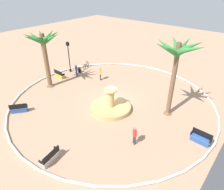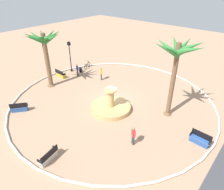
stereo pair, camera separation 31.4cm
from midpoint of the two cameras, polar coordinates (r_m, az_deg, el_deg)
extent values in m
plane|color=tan|center=(21.88, 0.58, -1.60)|extent=(80.00, 80.00, 0.00)
torus|color=silver|center=(21.83, 0.58, -1.38)|extent=(21.11, 21.11, 0.20)
cylinder|color=tan|center=(20.35, 0.01, -3.55)|extent=(4.01, 4.01, 0.45)
cylinder|color=#19567F|center=(20.37, 0.01, -3.64)|extent=(3.53, 3.53, 0.34)
cylinder|color=tan|center=(19.76, 0.01, -0.90)|extent=(0.72, 0.72, 1.75)
cylinder|color=#E0B370|center=(19.29, 0.01, 1.47)|extent=(1.28, 1.28, 0.12)
cylinder|color=brown|center=(24.70, -17.30, 9.03)|extent=(0.51, 0.51, 6.32)
cone|color=brown|center=(25.83, -16.33, 3.01)|extent=(0.97, 0.97, 0.50)
cone|color=#28702D|center=(23.57, -20.43, 14.49)|extent=(2.20, 0.85, 1.42)
cone|color=#28702D|center=(22.93, -18.87, 14.75)|extent=(1.93, 1.95, 1.14)
cone|color=#28702D|center=(22.97, -17.43, 14.94)|extent=(1.00, 2.24, 1.19)
cone|color=#28702D|center=(23.63, -16.12, 15.07)|extent=(1.75, 2.01, 1.51)
cone|color=#28702D|center=(24.17, -16.10, 15.53)|extent=(2.21, 1.14, 1.42)
cone|color=#28702D|center=(24.56, -16.75, 15.57)|extent=(2.19, 1.02, 1.48)
cone|color=#28702D|center=(24.82, -18.60, 15.44)|extent=(1.42, 2.16, 1.48)
cone|color=#28702D|center=(24.56, -19.93, 15.03)|extent=(1.09, 2.19, 1.51)
cone|color=#28702D|center=(24.10, -20.70, 14.94)|extent=(1.99, 1.86, 1.29)
cylinder|color=brown|center=(18.83, 17.06, 3.52)|extent=(0.41, 0.41, 6.98)
cone|color=brown|center=(20.43, 15.72, -4.62)|extent=(0.78, 0.78, 0.50)
cone|color=#337F38|center=(16.95, 16.86, 11.59)|extent=(2.24, 0.77, 1.50)
cone|color=#337F38|center=(16.87, 19.82, 11.28)|extent=(1.95, 1.99, 1.37)
cone|color=#337F38|center=(17.41, 21.71, 11.67)|extent=(0.62, 2.25, 1.28)
cone|color=#337F38|center=(18.14, 21.69, 12.47)|extent=(1.99, 1.98, 1.22)
cone|color=#337F38|center=(18.62, 20.05, 13.02)|extent=(2.26, 0.68, 1.32)
cone|color=#337F38|center=(18.67, 17.77, 13.46)|extent=(2.08, 1.85, 1.31)
cone|color=#337F38|center=(18.07, 15.62, 12.87)|extent=(0.71, 2.22, 1.51)
cone|color=#337F38|center=(17.38, 15.53, 12.29)|extent=(1.99, 1.91, 1.47)
cube|color=#335BA8|center=(21.94, -24.14, -3.10)|extent=(1.57, 1.37, 0.12)
cube|color=black|center=(21.61, -24.39, -2.74)|extent=(1.32, 1.04, 0.50)
cube|color=#2B4E8F|center=(22.07, -24.00, -3.66)|extent=(1.45, 1.26, 0.39)
cube|color=black|center=(22.06, -26.09, -2.97)|extent=(0.34, 0.41, 0.24)
cube|color=black|center=(21.70, -22.30, -2.61)|extent=(0.34, 0.41, 0.24)
cube|color=#335BA8|center=(17.89, 23.82, -11.24)|extent=(0.57, 1.62, 0.12)
cube|color=black|center=(17.86, 24.28, -10.15)|extent=(0.15, 1.60, 0.50)
cube|color=#2B4E8F|center=(18.05, 23.65, -11.85)|extent=(0.53, 1.49, 0.39)
cube|color=black|center=(17.68, 26.16, -11.82)|extent=(0.45, 0.10, 0.24)
cube|color=black|center=(17.95, 21.72, -9.96)|extent=(0.45, 0.10, 0.24)
cube|color=beige|center=(15.82, -16.92, -15.98)|extent=(1.67, 0.80, 0.12)
cube|color=black|center=(15.49, -16.52, -15.54)|extent=(1.59, 0.39, 0.50)
cube|color=#B6ADA0|center=(16.00, -16.78, -16.62)|extent=(1.53, 0.74, 0.39)
cube|color=black|center=(15.41, -19.02, -17.23)|extent=(0.17, 0.46, 0.24)
cube|color=black|center=(16.07, -15.09, -14.08)|extent=(0.17, 0.46, 0.24)
cube|color=gold|center=(27.75, -13.83, 5.77)|extent=(0.51, 1.60, 0.12)
cube|color=black|center=(27.53, -14.25, 6.19)|extent=(0.09, 1.60, 0.50)
cube|color=gold|center=(27.85, -13.77, 5.29)|extent=(0.47, 1.48, 0.39)
cube|color=black|center=(28.27, -14.77, 6.41)|extent=(0.45, 0.08, 0.24)
cube|color=black|center=(27.13, -12.92, 5.63)|extent=(0.45, 0.08, 0.24)
cylinder|color=black|center=(28.73, -11.24, 9.93)|extent=(0.12, 0.12, 3.69)
cylinder|color=black|center=(29.35, -10.91, 6.83)|extent=(0.28, 0.28, 0.30)
cube|color=black|center=(28.10, -11.67, 13.88)|extent=(0.32, 0.32, 0.44)
sphere|color=#F2EDCC|center=(28.10, -11.67, 13.88)|extent=(0.22, 0.22, 0.22)
cone|color=black|center=(28.03, -11.73, 14.43)|extent=(0.20, 0.20, 0.18)
cylinder|color=black|center=(28.72, -8.49, 6.96)|extent=(0.40, 0.40, 0.70)
torus|color=#4C4C51|center=(28.58, -8.55, 7.60)|extent=(0.46, 0.46, 0.06)
torus|color=black|center=(29.63, -7.08, 7.83)|extent=(0.70, 0.30, 0.72)
torus|color=black|center=(30.44, -6.21, 8.51)|extent=(0.70, 0.30, 0.72)
cylinder|color=black|center=(29.95, -6.67, 8.59)|extent=(0.91, 0.36, 0.05)
cylinder|color=black|center=(30.18, -6.38, 9.08)|extent=(0.04, 0.04, 0.30)
cube|color=black|center=(30.12, -6.40, 9.39)|extent=(0.22, 0.16, 0.06)
cylinder|color=black|center=(29.53, -7.08, 8.52)|extent=(0.18, 0.42, 0.03)
cylinder|color=#33333D|center=(27.71, -9.33, 6.15)|extent=(0.14, 0.14, 0.83)
cylinder|color=#33333D|center=(27.56, -9.19, 6.02)|extent=(0.14, 0.14, 0.83)
cube|color=#2D4CA5|center=(27.36, -9.38, 7.42)|extent=(0.31, 0.39, 0.56)
sphere|color=beige|center=(27.21, -9.45, 8.20)|extent=(0.22, 0.22, 0.22)
cylinder|color=#2D4CA5|center=(27.55, -9.54, 7.57)|extent=(0.09, 0.09, 0.53)
cylinder|color=#2D4CA5|center=(27.17, -9.21, 7.27)|extent=(0.09, 0.09, 0.53)
cylinder|color=#33333D|center=(16.45, 6.58, -12.56)|extent=(0.14, 0.14, 0.85)
cylinder|color=#33333D|center=(16.56, 6.30, -12.17)|extent=(0.14, 0.14, 0.85)
cube|color=red|center=(16.04, 6.58, -10.52)|extent=(0.34, 0.39, 0.56)
sphere|color=#9E7051|center=(15.78, 6.67, -9.42)|extent=(0.22, 0.22, 0.22)
cylinder|color=red|center=(15.89, 6.94, -10.99)|extent=(0.09, 0.09, 0.53)
cylinder|color=red|center=(16.19, 6.24, -10.05)|extent=(0.09, 0.09, 0.53)
cylinder|color=#33333D|center=(26.29, -2.70, 5.20)|extent=(0.14, 0.14, 0.87)
cylinder|color=#33333D|center=(26.13, -2.65, 5.04)|extent=(0.14, 0.14, 0.87)
cube|color=yellow|center=(25.91, -2.71, 6.55)|extent=(0.37, 0.39, 0.56)
sphere|color=#9E7051|center=(25.75, -2.73, 7.36)|extent=(0.22, 0.22, 0.22)
cylinder|color=yellow|center=(26.11, -2.78, 6.74)|extent=(0.09, 0.09, 0.53)
cylinder|color=yellow|center=(25.71, -2.65, 6.36)|extent=(0.09, 0.09, 0.53)
camera|label=1|loc=(0.16, -89.57, 0.25)|focal=32.71mm
camera|label=2|loc=(0.16, 90.43, -0.25)|focal=32.71mm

